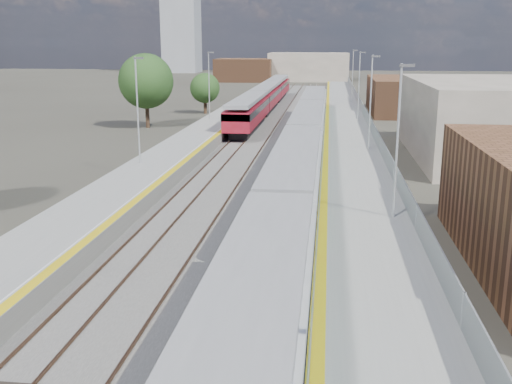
# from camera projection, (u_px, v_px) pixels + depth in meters

# --- Properties ---
(ground) EXTENTS (320.00, 320.00, 0.00)m
(ground) POSITION_uv_depth(u_px,v_px,m) (294.00, 144.00, 57.81)
(ground) COLOR #47443A
(ground) RESTS_ON ground
(ballast_bed) EXTENTS (10.50, 155.00, 0.06)m
(ballast_bed) POSITION_uv_depth(u_px,v_px,m) (273.00, 139.00, 60.47)
(ballast_bed) COLOR #565451
(ballast_bed) RESTS_ON ground
(tracks) EXTENTS (8.96, 160.00, 0.17)m
(tracks) POSITION_uv_depth(u_px,v_px,m) (280.00, 136.00, 61.99)
(tracks) COLOR #4C3323
(tracks) RESTS_ON ground
(platform_right) EXTENTS (4.70, 155.00, 8.52)m
(platform_right) POSITION_uv_depth(u_px,v_px,m) (348.00, 135.00, 59.46)
(platform_right) COLOR slate
(platform_right) RESTS_ON ground
(platform_left) EXTENTS (4.30, 155.00, 8.52)m
(platform_left) POSITION_uv_depth(u_px,v_px,m) (207.00, 133.00, 61.13)
(platform_left) COLOR slate
(platform_left) RESTS_ON ground
(buildings) EXTENTS (72.00, 185.50, 40.00)m
(buildings) POSITION_uv_depth(u_px,v_px,m) (240.00, 37.00, 142.66)
(buildings) COLOR brown
(buildings) RESTS_ON ground
(green_train) EXTENTS (2.86, 79.63, 3.15)m
(green_train) POSITION_uv_depth(u_px,v_px,m) (303.00, 147.00, 42.79)
(green_train) COLOR black
(green_train) RESTS_ON ground
(red_train) EXTENTS (2.82, 57.14, 3.56)m
(red_train) POSITION_uv_depth(u_px,v_px,m) (266.00, 96.00, 84.38)
(red_train) COLOR black
(red_train) RESTS_ON ground
(tree_b) EXTENTS (6.16, 6.16, 8.35)m
(tree_b) POSITION_uv_depth(u_px,v_px,m) (146.00, 81.00, 67.29)
(tree_b) COLOR #382619
(tree_b) RESTS_ON ground
(tree_c) EXTENTS (4.06, 4.06, 5.50)m
(tree_c) POSITION_uv_depth(u_px,v_px,m) (205.00, 88.00, 81.49)
(tree_c) COLOR #382619
(tree_c) RESTS_ON ground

